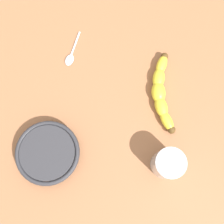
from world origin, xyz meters
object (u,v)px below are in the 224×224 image
banana (161,92)px  smoothie_glass (168,164)px  ceramic_bowl (48,153)px  teaspoon (70,58)px

banana → smoothie_glass: bearing=-1.6°
smoothie_glass → ceramic_bowl: smoothie_glass is taller
smoothie_glass → teaspoon: smoothie_glass is taller
smoothie_glass → ceramic_bowl: size_ratio=0.57×
banana → ceramic_bowl: bearing=-63.9°
banana → ceramic_bowl: 34.76cm
banana → teaspoon: banana is taller
smoothie_glass → teaspoon: size_ratio=0.86×
banana → smoothie_glass: 19.92cm
smoothie_glass → teaspoon: bearing=-44.9°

